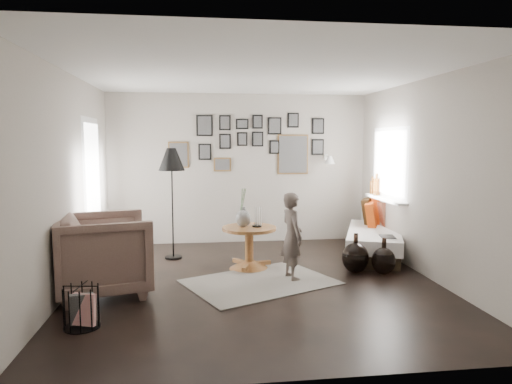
{
  "coord_description": "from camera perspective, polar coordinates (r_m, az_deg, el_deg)",
  "views": [
    {
      "loc": [
        -0.73,
        -5.56,
        1.78
      ],
      "look_at": [
        0.05,
        0.5,
        1.1
      ],
      "focal_mm": 32.0,
      "sensor_mm": 36.0,
      "label": 1
    }
  ],
  "objects": [
    {
      "name": "door_left",
      "position": [
        6.97,
        -19.76,
        -0.04
      ],
      "size": [
        0.0,
        2.14,
        2.14
      ],
      "color": "white",
      "rests_on": "wall_left"
    },
    {
      "name": "wall_sconce",
      "position": [
        8.03,
        9.19,
        4.0
      ],
      "size": [
        0.18,
        0.36,
        0.16
      ],
      "color": "white",
      "rests_on": "wall_back"
    },
    {
      "name": "wall_left",
      "position": [
        5.79,
        -22.54,
        1.11
      ],
      "size": [
        0.0,
        4.8,
        4.8
      ],
      "primitive_type": "plane",
      "rotation": [
        1.57,
        0.0,
        1.57
      ],
      "color": "#A79E92",
      "rests_on": "ground"
    },
    {
      "name": "pedestal_table",
      "position": [
        6.44,
        -0.86,
        -7.17
      ],
      "size": [
        0.76,
        0.76,
        0.59
      ],
      "rotation": [
        0.0,
        0.0,
        -0.1
      ],
      "color": "brown",
      "rests_on": "ground"
    },
    {
      "name": "demijohn_small",
      "position": [
        6.42,
        15.65,
        -8.28
      ],
      "size": [
        0.32,
        0.32,
        0.49
      ],
      "color": "black",
      "rests_on": "ground"
    },
    {
      "name": "wall_right",
      "position": [
        6.33,
        20.8,
        1.58
      ],
      "size": [
        0.0,
        4.8,
        4.8
      ],
      "primitive_type": "plane",
      "rotation": [
        1.57,
        0.0,
        -1.57
      ],
      "color": "#A79E92",
      "rests_on": "ground"
    },
    {
      "name": "rug",
      "position": [
        5.89,
        0.51,
        -11.18
      ],
      "size": [
        2.12,
        1.85,
        0.01
      ],
      "primitive_type": "cube",
      "rotation": [
        0.0,
        0.0,
        0.43
      ],
      "color": "beige",
      "rests_on": "ground"
    },
    {
      "name": "candles",
      "position": [
        6.36,
        0.12,
        -3.15
      ],
      "size": [
        0.13,
        0.13,
        0.28
      ],
      "color": "black",
      "rests_on": "pedestal_table"
    },
    {
      "name": "magazine_basket",
      "position": [
        4.8,
        -20.97,
        -13.29
      ],
      "size": [
        0.37,
        0.37,
        0.41
      ],
      "rotation": [
        0.0,
        0.0,
        -0.14
      ],
      "color": "black",
      "rests_on": "ground"
    },
    {
      "name": "floor_lamp",
      "position": [
        6.95,
        -10.51,
        3.52
      ],
      "size": [
        0.39,
        0.39,
        1.68
      ],
      "rotation": [
        0.0,
        0.0,
        -0.26
      ],
      "color": "black",
      "rests_on": "ground"
    },
    {
      "name": "gallery_wall",
      "position": [
        8.01,
        -0.03,
        6.08
      ],
      "size": [
        2.74,
        0.03,
        1.08
      ],
      "color": "brown",
      "rests_on": "wall_back"
    },
    {
      "name": "wall_front",
      "position": [
        3.28,
        5.59,
        -2.09
      ],
      "size": [
        4.5,
        0.0,
        4.5
      ],
      "primitive_type": "plane",
      "rotation": [
        -1.57,
        0.0,
        0.0
      ],
      "color": "#A79E92",
      "rests_on": "ground"
    },
    {
      "name": "ceiling",
      "position": [
        5.67,
        0.15,
        14.66
      ],
      "size": [
        4.8,
        4.8,
        0.0
      ],
      "primitive_type": "plane",
      "rotation": [
        3.14,
        0.0,
        0.0
      ],
      "color": "white",
      "rests_on": "wall_back"
    },
    {
      "name": "vase",
      "position": [
        6.36,
        -1.61,
        -2.9
      ],
      "size": [
        0.22,
        0.22,
        0.54
      ],
      "color": "black",
      "rests_on": "pedestal_table"
    },
    {
      "name": "child",
      "position": [
        5.92,
        4.52,
        -5.51
      ],
      "size": [
        0.36,
        0.47,
        1.13
      ],
      "primitive_type": "imported",
      "rotation": [
        0.0,
        0.0,
        1.81
      ],
      "color": "#554943",
      "rests_on": "ground"
    },
    {
      "name": "daybed",
      "position": [
        7.48,
        14.3,
        -5.5
      ],
      "size": [
        1.38,
        1.94,
        0.88
      ],
      "rotation": [
        0.0,
        0.0,
        -0.38
      ],
      "color": "black",
      "rests_on": "ground"
    },
    {
      "name": "ground",
      "position": [
        5.89,
        0.14,
        -11.26
      ],
      "size": [
        4.8,
        4.8,
        0.0
      ],
      "primitive_type": "plane",
      "color": "black",
      "rests_on": "ground"
    },
    {
      "name": "armchair_cushion",
      "position": [
        5.69,
        -18.03,
        -7.19
      ],
      "size": [
        0.51,
        0.52,
        0.19
      ],
      "primitive_type": "cube",
      "rotation": [
        -0.21,
        0.0,
        0.21
      ],
      "color": "white",
      "rests_on": "armchair"
    },
    {
      "name": "magazine_on_daybed",
      "position": [
        6.87,
        16.11,
        -5.38
      ],
      "size": [
        0.25,
        0.31,
        0.01
      ],
      "primitive_type": "cube",
      "rotation": [
        0.0,
        0.0,
        -0.2
      ],
      "color": "black",
      "rests_on": "daybed"
    },
    {
      "name": "armchair",
      "position": [
        5.65,
        -18.42,
        -7.37
      ],
      "size": [
        1.25,
        1.23,
        0.95
      ],
      "primitive_type": "imported",
      "rotation": [
        0.0,
        0.0,
        1.82
      ],
      "color": "brown",
      "rests_on": "ground"
    },
    {
      "name": "window_right",
      "position": [
        7.54,
        15.39,
        -0.34
      ],
      "size": [
        0.15,
        1.32,
        1.3
      ],
      "color": "white",
      "rests_on": "wall_right"
    },
    {
      "name": "wall_back",
      "position": [
        8.01,
        -2.09,
        2.91
      ],
      "size": [
        4.5,
        0.0,
        4.5
      ],
      "primitive_type": "plane",
      "rotation": [
        1.57,
        0.0,
        0.0
      ],
      "color": "#A79E92",
      "rests_on": "ground"
    },
    {
      "name": "demijohn_large",
      "position": [
        6.39,
        12.32,
        -8.02
      ],
      "size": [
        0.36,
        0.36,
        0.54
      ],
      "color": "black",
      "rests_on": "ground"
    }
  ]
}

